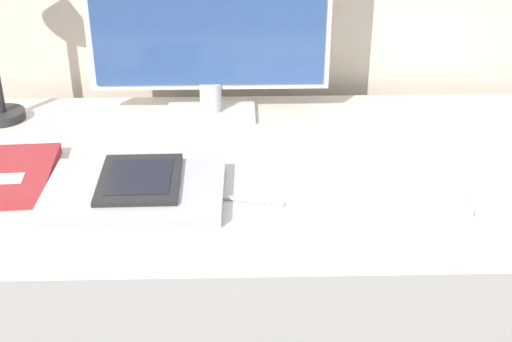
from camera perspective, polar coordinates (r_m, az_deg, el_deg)
desk at (r=1.63m, az=-0.19°, el=-11.16°), size 1.40×0.75×0.74m
monitor at (r=1.59m, az=-3.85°, el=12.03°), size 0.54×0.11×0.43m
keyboard at (r=1.32m, az=9.78°, el=-2.31°), size 0.32×0.11×0.01m
laptop at (r=1.34m, az=-9.63°, el=-1.54°), size 0.33×0.22×0.03m
ereader at (r=1.34m, az=-9.28°, el=-0.62°), size 0.15×0.19×0.01m
notebook at (r=1.46m, az=-19.80°, el=-0.36°), size 0.21×0.25×0.02m
pen at (r=1.30m, az=-0.91°, el=-2.31°), size 0.14×0.05×0.01m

